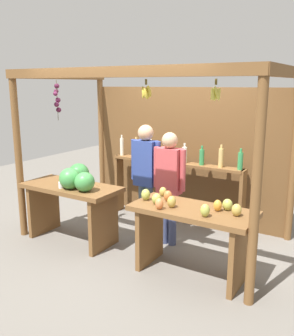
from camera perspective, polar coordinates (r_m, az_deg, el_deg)
The scene contains 7 objects.
ground_plane at distance 5.55m, azimuth 1.05°, elevation -10.53°, with size 12.00×12.00×0.00m, color slate.
market_stall at distance 5.56m, azimuth 3.54°, elevation 4.31°, with size 3.51×2.00×2.39m.
fruit_counter_left at distance 5.25m, azimuth -11.25°, elevation -3.65°, with size 1.43×0.66×1.11m.
fruit_counter_right at distance 4.33m, azimuth 6.83°, elevation -8.62°, with size 1.43×0.64×0.96m.
bottle_shelf_unit at distance 5.89m, azimuth 4.42°, elevation -0.70°, with size 2.26×0.22×1.35m.
vendor_man at distance 5.29m, azimuth -0.20°, elevation -0.38°, with size 0.48×0.22×1.65m.
vendor_woman at distance 5.02m, azimuth 3.45°, elevation -1.68°, with size 0.48×0.21×1.58m.
Camera 1 is at (2.60, -4.38, 2.20)m, focal length 39.52 mm.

